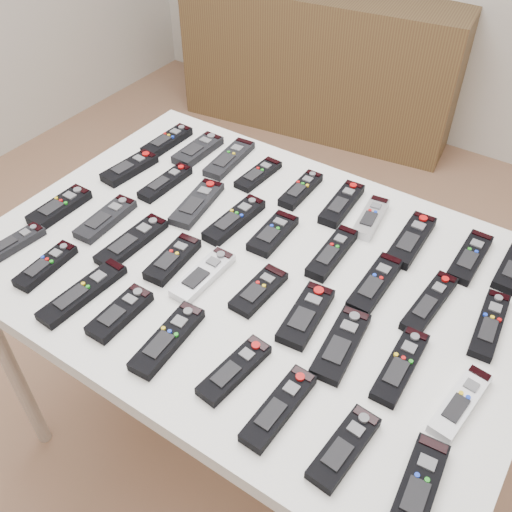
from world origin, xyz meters
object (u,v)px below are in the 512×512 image
Objects in this scene: remote_4 at (301,190)px; remote_36 at (344,448)px; remote_23 at (203,275)px; remote_32 at (120,313)px; remote_3 at (258,174)px; remote_8 at (470,257)px; remote_19 at (60,207)px; remote_24 at (259,290)px; remote_28 at (461,403)px; remote_16 at (375,284)px; remote_10 at (130,168)px; remote_6 at (371,218)px; remote_12 at (197,203)px; remote_2 at (229,159)px; remote_18 at (490,324)px; remote_29 at (15,243)px; remote_5 at (342,204)px; remote_20 at (106,219)px; remote_33 at (168,339)px; remote_37 at (419,486)px; remote_31 at (83,292)px; table at (256,280)px; remote_26 at (341,344)px; remote_1 at (198,150)px; remote_25 at (306,315)px; remote_35 at (279,408)px; remote_17 at (429,303)px; remote_13 at (234,220)px; remote_21 at (132,241)px; remote_27 at (400,366)px; remote_0 at (167,141)px; remote_7 at (411,240)px; remote_34 at (234,370)px; remote_14 at (273,233)px; remote_11 at (165,183)px.

remote_36 is (0.43, -0.59, 0.00)m from remote_4.
remote_32 is at bearing -110.84° from remote_23.
remote_4 reaches higher than remote_3.
remote_36 is (-0.02, -0.58, 0.00)m from remote_8.
remote_19 is 1.11× the size of remote_32.
remote_28 is (0.46, -0.03, 0.00)m from remote_24.
remote_23 is at bearing -150.85° from remote_16.
remote_6 is at bearing 20.40° from remote_10.
remote_12 is at bearing 37.20° from remote_19.
remote_2 reaches higher than remote_18.
remote_32 reaches higher than remote_29.
remote_5 is at bearing 69.97° from remote_32.
remote_12 is at bearing 104.12° from remote_32.
remote_20 is 1.15× the size of remote_32.
remote_37 is (0.53, -0.01, -0.00)m from remote_33.
remote_2 is 0.60m from remote_31.
remote_24 reaches higher than table.
remote_1 is at bearing 143.34° from remote_26.
remote_35 is at bearing -78.16° from remote_25.
remote_13 is at bearing -175.48° from remote_17.
remote_21 is at bearing 177.50° from remote_25.
remote_36 is (0.89, -0.03, 0.00)m from remote_29.
remote_10 is 0.75m from remote_16.
remote_25 is at bearing 29.11° from remote_31.
remote_19 is at bearing -166.19° from remote_16.
table is 0.31m from remote_5.
remote_26 and remote_27 have the same top height.
remote_12 is 1.29× the size of remote_29.
remote_27 is 0.99× the size of remote_33.
remote_12 is at bearing -163.50° from remote_8.
remote_26 is 0.34m from remote_33.
remote_0 is 1.00× the size of remote_28.
remote_31 is at bearing -157.11° from remote_18.
remote_33 is at bearing -31.78° from remote_20.
remote_25 is at bearing -24.80° from table.
remote_33 is at bearing -118.89° from remote_7.
remote_27 is 0.68m from remote_31.
remote_5 is at bearing 169.28° from remote_7.
remote_7 is at bearing 49.87° from remote_31.
remote_17 is at bearing 3.58° from remote_13.
remote_5 is at bearing 128.57° from remote_27.
remote_34 is 0.38m from remote_37.
remote_14 and remote_25 have the same top height.
remote_10 is 0.62m from remote_33.
remote_13 is (0.27, -0.20, 0.00)m from remote_1.
remote_4 and remote_14 have the same top height.
remote_1 is at bearing 100.00° from remote_11.
remote_11 is 0.35m from remote_14.
remote_1 reaches higher than remote_23.
remote_32 reaches higher than remote_24.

